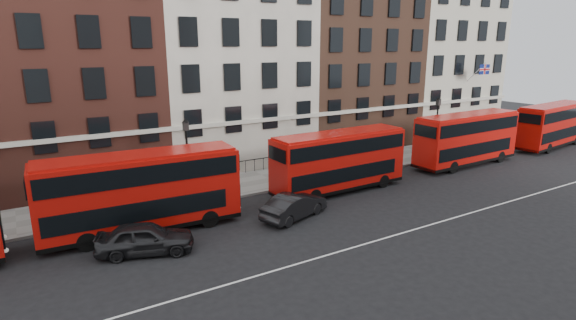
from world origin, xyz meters
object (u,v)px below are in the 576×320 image
bus_c (339,160)px  bus_e (552,124)px  car_rear (145,238)px  bus_b (141,191)px  bus_d (467,138)px  car_front (294,206)px  traffic_light (491,124)px

bus_c → bus_e: size_ratio=0.96×
bus_c → car_rear: 14.34m
bus_b → bus_d: bearing=3.0°
car_front → bus_b: bearing=54.0°
bus_b → traffic_light: size_ratio=3.25×
bus_c → bus_d: (13.49, -0.00, 0.10)m
bus_b → traffic_light: bearing=7.7°
bus_d → car_rear: (-27.49, -2.72, -1.57)m
bus_b → bus_e: size_ratio=1.02×
bus_e → car_front: bus_e is taller
bus_c → car_front: bus_c is taller
bus_c → traffic_light: bus_c is taller
bus_c → bus_d: bearing=-1.0°
bus_e → car_front: 31.90m
bus_c → bus_b: bearing=179.0°
bus_c → traffic_light: (20.82, 2.81, 0.19)m
bus_c → bus_e: (26.49, -0.00, 0.05)m
bus_e → car_rear: bearing=177.7°
car_front → car_rear: bearing=72.4°
bus_b → bus_e: 39.93m
bus_d → car_rear: 27.67m
bus_d → car_rear: bearing=-175.5°
bus_b → bus_c: bearing=3.0°
bus_b → car_front: bearing=-14.6°
bus_e → bus_d: bearing=173.8°
bus_c → car_rear: (-14.00, -2.72, -1.47)m
bus_b → car_rear: size_ratio=2.29×
bus_c → car_rear: bearing=-170.0°
traffic_light → bus_b: bearing=-175.3°
bus_c → bus_e: bus_e is taller
bus_b → bus_d: (26.93, -0.00, -0.01)m
bus_b → traffic_light: bus_b is taller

